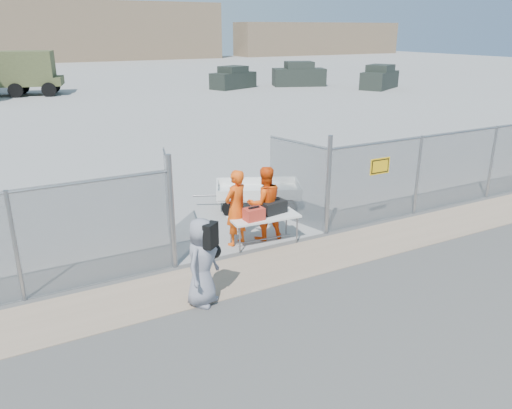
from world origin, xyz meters
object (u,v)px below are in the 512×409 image
security_worker_right (265,203)px  visitor (202,262)px  security_worker_left (236,208)px  utility_trailer (258,194)px  folding_table (264,230)px

security_worker_right → visitor: (-2.51, -2.14, -0.06)m
security_worker_left → utility_trailer: security_worker_left is taller
utility_trailer → folding_table: bearing=-91.0°
security_worker_left → visitor: size_ratio=1.09×
folding_table → security_worker_right: bearing=63.2°
utility_trailer → security_worker_right: bearing=-90.2°
folding_table → security_worker_right: (0.17, 0.28, 0.56)m
security_worker_left → visitor: security_worker_left is taller
folding_table → security_worker_left: (-0.61, 0.28, 0.57)m
security_worker_left → security_worker_right: (0.77, 0.00, -0.01)m
visitor → folding_table: bearing=0.6°
folding_table → security_worker_right: size_ratio=0.91×
security_worker_right → utility_trailer: size_ratio=0.59×
folding_table → utility_trailer: (1.13, 2.39, 0.02)m
folding_table → visitor: size_ratio=0.98×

